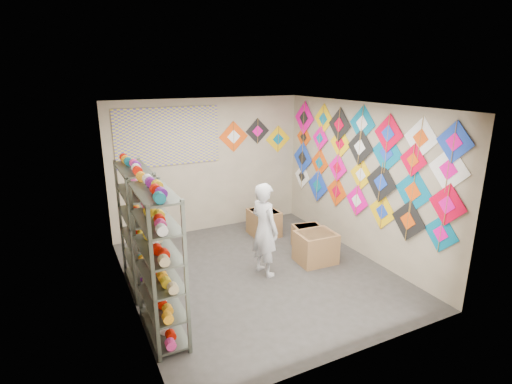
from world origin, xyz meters
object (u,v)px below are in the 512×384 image
shopkeeper (264,229)px  carton_a (316,247)px  shelf_rack_front (159,264)px  carton_b (308,237)px  carton_c (264,223)px  shelf_rack_back (138,228)px

shopkeeper → carton_a: shopkeeper is taller
shelf_rack_front → carton_b: (3.07, 1.35, -0.74)m
carton_a → carton_c: bearing=102.3°
shelf_rack_front → carton_c: bearing=40.8°
carton_b → carton_c: bearing=127.9°
shopkeeper → carton_b: bearing=-78.6°
shelf_rack_front → shelf_rack_back: 1.30m
shelf_rack_front → shelf_rack_back: bearing=90.0°
shelf_rack_back → carton_b: bearing=0.9°
carton_a → carton_c: 1.49m
shelf_rack_front → carton_c: shelf_rack_front is taller
shopkeeper → carton_c: size_ratio=2.61×
carton_a → carton_b: carton_a is taller
carton_c → shelf_rack_back: bearing=-159.6°
shelf_rack_front → shelf_rack_back: size_ratio=1.00×
shelf_rack_back → shopkeeper: (1.87, -0.48, -0.18)m
carton_c → shopkeeper: bearing=-117.1°
shopkeeper → carton_b: (1.20, 0.53, -0.56)m
shelf_rack_front → carton_c: size_ratio=3.23×
shelf_rack_front → shelf_rack_back: same height
shelf_rack_front → carton_a: shelf_rack_front is taller
shelf_rack_back → carton_a: bearing=-10.3°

